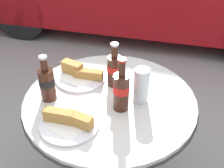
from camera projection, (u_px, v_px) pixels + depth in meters
bistro_table at (110, 127)px, 1.34m from camera, size 0.77×0.77×0.73m
cola_bottle_left at (114, 69)px, 1.28m from camera, size 0.07×0.07×0.21m
cola_bottle_right at (47, 83)px, 1.19m from camera, size 0.07×0.07×0.21m
cola_bottle_center at (121, 90)px, 1.13m from camera, size 0.07×0.07×0.24m
drinking_glass at (141, 87)px, 1.19m from camera, size 0.07×0.07×0.16m
lunch_plate_near at (69, 121)px, 1.09m from camera, size 0.24×0.24×0.06m
lunch_plate_far at (80, 75)px, 1.36m from camera, size 0.24×0.24×0.07m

